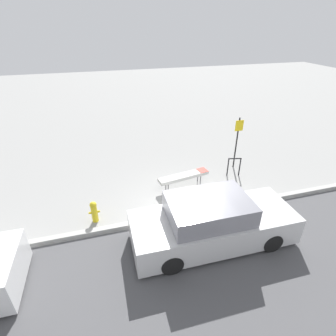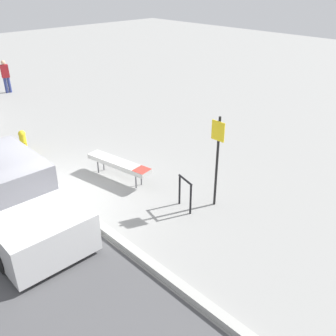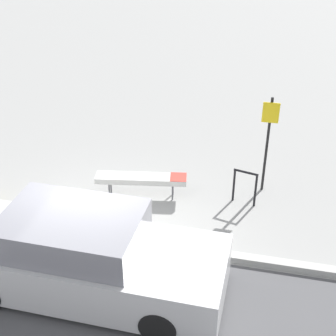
# 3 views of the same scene
# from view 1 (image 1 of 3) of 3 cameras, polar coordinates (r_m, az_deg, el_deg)

# --- Properties ---
(ground_plane) EXTENTS (60.00, 60.00, 0.00)m
(ground_plane) POSITION_cam_1_polar(r_m,az_deg,el_deg) (9.07, 4.62, -10.16)
(ground_plane) COLOR gray
(curb) EXTENTS (60.00, 0.20, 0.13)m
(curb) POSITION_cam_1_polar(r_m,az_deg,el_deg) (9.03, 4.64, -9.84)
(curb) COLOR #A8A8A3
(curb) RESTS_ON ground_plane
(bench) EXTENTS (2.09, 0.73, 0.55)m
(bench) POSITION_cam_1_polar(r_m,az_deg,el_deg) (10.22, 3.47, -1.81)
(bench) COLOR #515156
(bench) RESTS_ON ground_plane
(bike_rack) EXTENTS (0.55, 0.18, 0.83)m
(bike_rack) POSITION_cam_1_polar(r_m,az_deg,el_deg) (11.27, 14.18, 0.65)
(bike_rack) COLOR black
(bike_rack) RESTS_ON ground_plane
(sign_post) EXTENTS (0.36, 0.08, 2.30)m
(sign_post) POSITION_cam_1_polar(r_m,az_deg,el_deg) (11.58, 14.82, 6.24)
(sign_post) COLOR black
(sign_post) RESTS_ON ground_plane
(fire_hydrant) EXTENTS (0.36, 0.22, 0.77)m
(fire_hydrant) POSITION_cam_1_polar(r_m,az_deg,el_deg) (8.88, -15.79, -9.01)
(fire_hydrant) COLOR gold
(fire_hydrant) RESTS_ON ground_plane
(parked_car_near) EXTENTS (4.77, 1.85, 1.52)m
(parked_car_near) POSITION_cam_1_polar(r_m,az_deg,el_deg) (7.82, 9.56, -11.71)
(parked_car_near) COLOR black
(parked_car_near) RESTS_ON ground_plane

